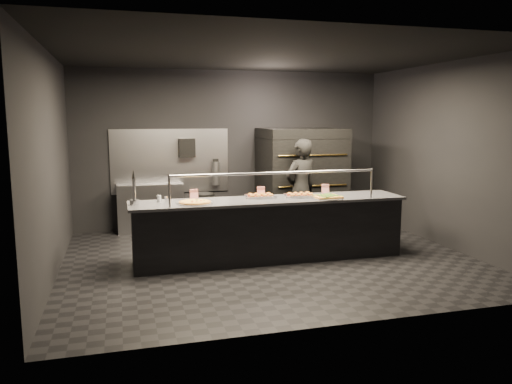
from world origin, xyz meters
TOP-DOWN VIEW (x-y plane):
  - room at (-0.02, 0.05)m, footprint 6.04×6.00m
  - service_counter at (0.00, -0.00)m, footprint 4.10×0.78m
  - pizza_oven at (1.20, 1.90)m, footprint 1.50×1.23m
  - prep_shelf at (-1.60, 2.32)m, footprint 1.20×0.35m
  - towel_dispenser at (-0.90, 2.39)m, footprint 0.30×0.20m
  - fire_extinguisher at (-0.35, 2.40)m, footprint 0.14×0.14m
  - beer_tap at (-1.95, 0.01)m, footprint 0.13×0.18m
  - round_pizza at (-1.13, -0.08)m, footprint 0.51×0.51m
  - slider_tray_a at (-0.10, 0.15)m, footprint 0.49×0.41m
  - slider_tray_b at (0.50, 0.06)m, footprint 0.50×0.42m
  - square_pizza at (0.85, -0.15)m, footprint 0.49×0.49m
  - condiment_jar at (-1.57, 0.14)m, footprint 0.15×0.06m
  - tent_cards at (-0.04, 0.28)m, footprint 2.21×0.04m
  - trash_bin at (-0.64, 2.16)m, footprint 0.42×0.42m
  - worker at (0.89, 1.06)m, footprint 0.74×0.61m

SIDE VIEW (x-z plane):
  - trash_bin at x=-0.64m, z-range 0.00..0.71m
  - prep_shelf at x=-1.60m, z-range 0.00..0.90m
  - service_counter at x=0.00m, z-range -0.22..1.15m
  - worker at x=0.89m, z-range 0.00..1.75m
  - round_pizza at x=-1.13m, z-range 0.92..0.95m
  - square_pizza at x=0.85m, z-range 0.92..0.96m
  - slider_tray_a at x=-0.10m, z-range 0.91..0.98m
  - slider_tray_b at x=0.50m, z-range 0.91..0.98m
  - pizza_oven at x=1.20m, z-range 0.01..1.92m
  - condiment_jar at x=-1.57m, z-range 0.92..1.02m
  - tent_cards at x=-0.04m, z-range 0.92..1.07m
  - fire_extinguisher at x=-0.35m, z-range 0.81..1.31m
  - beer_tap at x=-1.95m, z-range 0.82..1.30m
  - room at x=-0.02m, z-range 0.00..3.00m
  - towel_dispenser at x=-0.90m, z-range 1.38..1.73m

